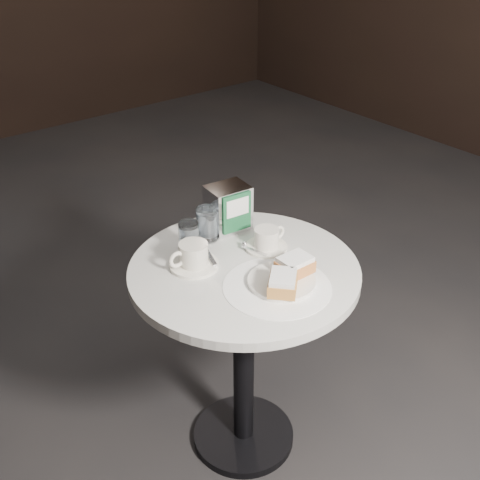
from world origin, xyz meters
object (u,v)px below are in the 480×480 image
water_glass_left (189,238)px  cafe_table (244,319)px  napkin_dispenser (228,208)px  water_glass_right (207,224)px  beignet_plate (286,277)px  coffee_cup_left (193,257)px  coffee_cup_right (267,240)px

water_glass_left → cafe_table: bearing=-65.9°
napkin_dispenser → water_glass_right: bearing=-166.7°
cafe_table → water_glass_left: (-0.08, 0.17, 0.25)m
water_glass_right → napkin_dispenser: bearing=7.5°
beignet_plate → napkin_dispenser: bearing=78.8°
water_glass_left → coffee_cup_left: bearing=-116.6°
coffee_cup_right → water_glass_right: water_glass_right is taller
beignet_plate → napkin_dispenser: 0.37m
beignet_plate → coffee_cup_right: 0.20m
water_glass_right → beignet_plate: bearing=-85.9°
beignet_plate → coffee_cup_right: size_ratio=1.83×
cafe_table → coffee_cup_left: bearing=140.1°
coffee_cup_left → napkin_dispenser: 0.26m
coffee_cup_right → water_glass_right: (-0.11, 0.16, 0.02)m
beignet_plate → water_glass_left: size_ratio=2.55×
coffee_cup_left → water_glass_right: bearing=43.0°
coffee_cup_left → napkin_dispenser: size_ratio=1.07×
beignet_plate → water_glass_right: (-0.03, 0.35, 0.03)m
cafe_table → coffee_cup_right: size_ratio=5.23×
beignet_plate → coffee_cup_left: size_ratio=1.59×
cafe_table → water_glass_left: 0.31m
coffee_cup_left → water_glass_right: (0.13, 0.11, 0.02)m
coffee_cup_left → napkin_dispenser: (0.22, 0.12, 0.04)m
water_glass_left → water_glass_right: 0.09m
water_glass_left → napkin_dispenser: 0.19m
beignet_plate → coffee_cup_right: coffee_cup_right is taller
coffee_cup_right → napkin_dispenser: napkin_dispenser is taller
coffee_cup_right → water_glass_left: water_glass_left is taller
coffee_cup_left → coffee_cup_right: 0.25m
cafe_table → coffee_cup_left: coffee_cup_left is taller
beignet_plate → coffee_cup_left: bearing=122.1°
beignet_plate → coffee_cup_right: bearing=64.6°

